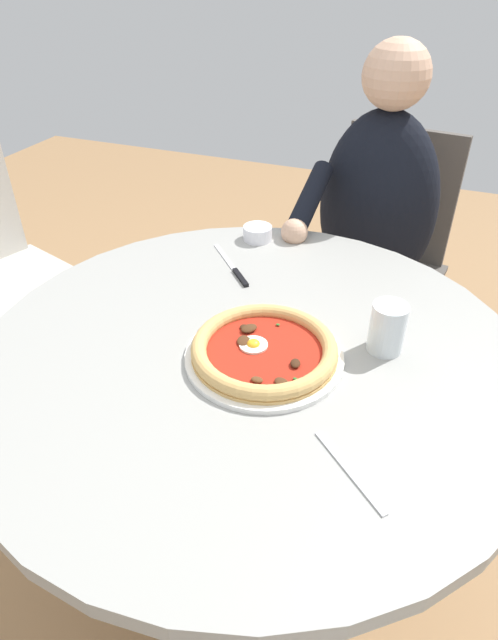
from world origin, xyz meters
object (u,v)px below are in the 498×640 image
at_px(dining_table, 250,401).
at_px(pizza_on_plate, 264,351).
at_px(ramekin_capers, 258,232).
at_px(diner_person, 367,271).
at_px(cafe_chair_diner, 383,247).
at_px(steak_knife, 235,270).
at_px(water_glass, 387,331).
at_px(fork_utensil, 349,471).

height_order(dining_table, pizza_on_plate, pizza_on_plate).
bearing_deg(ramekin_capers, pizza_on_plate, -67.72).
relative_size(diner_person, cafe_chair_diner, 1.31).
bearing_deg(steak_knife, diner_person, 64.58).
bearing_deg(pizza_on_plate, ramekin_capers, 112.28).
xyz_separation_m(water_glass, cafe_chair_diner, (-0.12, 0.81, -0.24)).
relative_size(water_glass, cafe_chair_diner, 0.11).
relative_size(steak_knife, fork_utensil, 1.27).
bearing_deg(cafe_chair_diner, ramekin_capers, -119.75).
bearing_deg(diner_person, dining_table, -97.67).
bearing_deg(dining_table, fork_utensil, -42.78).
bearing_deg(ramekin_capers, water_glass, -41.42).
bearing_deg(pizza_on_plate, water_glass, 28.72).
xyz_separation_m(pizza_on_plate, steak_knife, (-0.17, 0.27, -0.01)).
xyz_separation_m(dining_table, pizza_on_plate, (0.04, -0.03, 0.16)).
height_order(water_glass, cafe_chair_diner, cafe_chair_diner).
distance_m(pizza_on_plate, fork_utensil, 0.28).
height_order(ramekin_capers, fork_utensil, ramekin_capers).
xyz_separation_m(dining_table, ramekin_capers, (-0.15, 0.42, 0.17)).
relative_size(fork_utensil, diner_person, 0.11).
bearing_deg(water_glass, dining_table, -160.59).
relative_size(steak_knife, cafe_chair_diner, 0.19).
distance_m(dining_table, ramekin_capers, 0.48).
xyz_separation_m(water_glass, steak_knife, (-0.37, 0.16, -0.04)).
bearing_deg(water_glass, fork_utensil, -89.33).
bearing_deg(steak_knife, dining_table, -61.22).
height_order(pizza_on_plate, fork_utensil, pizza_on_plate).
relative_size(dining_table, diner_person, 0.89).
height_order(dining_table, steak_knife, steak_knife).
bearing_deg(cafe_chair_diner, dining_table, -97.79).
height_order(diner_person, cafe_chair_diner, diner_person).
bearing_deg(steak_knife, water_glass, -23.73).
relative_size(water_glass, diner_person, 0.08).
relative_size(pizza_on_plate, water_glass, 3.00).
distance_m(dining_table, cafe_chair_diner, 0.90).
relative_size(pizza_on_plate, steak_knife, 1.76).
bearing_deg(dining_table, steak_knife, 118.78).
relative_size(water_glass, ramekin_capers, 1.32).
bearing_deg(pizza_on_plate, cafe_chair_diner, 84.73).
distance_m(dining_table, diner_person, 0.76).
distance_m(pizza_on_plate, ramekin_capers, 0.49).
height_order(water_glass, ramekin_capers, water_glass).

